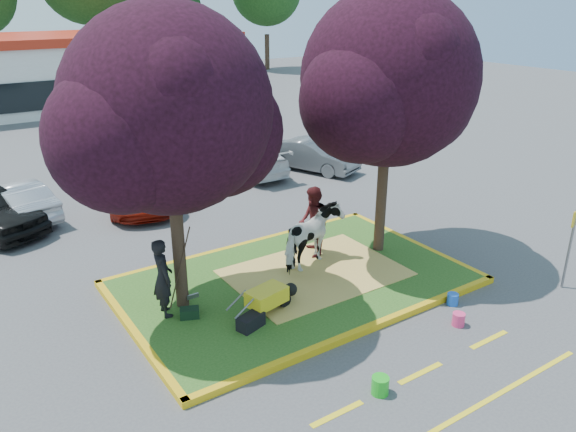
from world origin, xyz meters
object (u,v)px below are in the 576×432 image
cow (313,237)px  handler (163,277)px  bucket_green (380,385)px  bucket_blue (453,299)px  sign_post (571,238)px  bucket_pink (458,319)px  wheelbarrow (267,297)px  calf (271,295)px  car_silver (15,201)px

cow → handler: 4.07m
bucket_green → bucket_blue: bearing=21.7°
bucket_blue → bucket_green: bearing=-158.3°
sign_post → bucket_pink: sign_post is taller
wheelbarrow → sign_post: (6.76, -2.76, 0.75)m
calf → sign_post: (6.48, -3.04, 0.94)m
bucket_green → bucket_blue: 3.78m
cow → bucket_blue: cow is taller
sign_post → wheelbarrow: bearing=148.3°
wheelbarrow → bucket_blue: (3.88, -1.84, -0.42)m
cow → calf: cow is taller
handler → wheelbarrow: bearing=-118.8°
car_silver → wheelbarrow: bearing=96.3°
car_silver → calf: bearing=98.4°
cow → bucket_pink: 4.08m
calf → bucket_green: bearing=-103.6°
handler → bucket_blue: 6.57m
cow → sign_post: (4.56, -4.11, 0.37)m
wheelbarrow → bucket_pink: (3.30, -2.51, -0.41)m
calf → sign_post: sign_post is taller
handler → sign_post: bearing=-110.4°
cow → calf: (-1.93, -1.07, -0.57)m
calf → bucket_green: 3.52m
bucket_green → bucket_pink: (2.93, 0.73, -0.02)m
calf → handler: handler is taller
sign_post → bucket_green: sign_post is taller
cow → bucket_blue: bearing=-174.2°
bucket_green → car_silver: car_silver is taller
handler → bucket_blue: size_ratio=6.41×
bucket_green → bucket_pink: size_ratio=1.16×
cow → handler: handler is taller
cow → sign_post: size_ratio=0.86×
bucket_blue → sign_post: bearing=-17.8°
cow → wheelbarrow: 2.61m
wheelbarrow → car_silver: car_silver is taller
handler → car_silver: bearing=15.7°
cow → wheelbarrow: size_ratio=1.18×
wheelbarrow → sign_post: 7.34m
cow → bucket_blue: (1.68, -3.18, -0.80)m
calf → car_silver: car_silver is taller
calf → bucket_green: (0.09, -3.51, -0.20)m
cow → handler: (-4.07, -0.13, 0.10)m
handler → bucket_green: (2.23, -4.45, -0.86)m
cow → bucket_green: (-1.83, -4.58, -0.77)m
bucket_green → wheelbarrow: bearing=96.5°
bucket_green → calf: bearing=91.5°
wheelbarrow → car_silver: 10.06m
calf → wheelbarrow: (-0.28, -0.27, 0.19)m
sign_post → bucket_pink: (-3.46, 0.26, -1.16)m
car_silver → cow: bearing=111.2°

